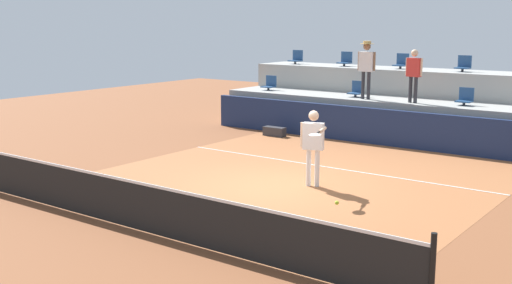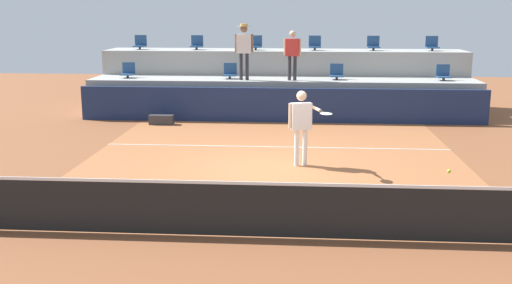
{
  "view_description": "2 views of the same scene",
  "coord_description": "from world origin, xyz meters",
  "px_view_note": "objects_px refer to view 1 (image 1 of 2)",
  "views": [
    {
      "loc": [
        7.93,
        -11.5,
        3.7
      ],
      "look_at": [
        0.19,
        -1.01,
        1.21
      ],
      "focal_mm": 44.47,
      "sensor_mm": 36.0,
      "label": 1
    },
    {
      "loc": [
        0.6,
        -12.86,
        3.52
      ],
      "look_at": [
        -0.21,
        -1.84,
        1.07
      ],
      "focal_mm": 41.86,
      "sensor_mm": 36.0,
      "label": 2
    }
  ],
  "objects_px": {
    "equipment_bag": "(274,132)",
    "stadium_chair_upper_mid_left": "(402,62)",
    "stadium_chair_upper_far_left": "(296,58)",
    "stadium_chair_upper_left": "(345,60)",
    "stadium_chair_lower_far_left": "(270,84)",
    "tennis_player": "(313,140)",
    "spectator_in_white": "(414,71)",
    "stadium_chair_upper_mid_right": "(464,65)",
    "spectator_with_hat": "(367,63)",
    "stadium_chair_lower_right": "(465,98)",
    "stadium_chair_lower_left": "(357,90)",
    "tennis_ball": "(337,203)"
  },
  "relations": [
    {
      "from": "stadium_chair_upper_mid_right",
      "to": "spectator_with_hat",
      "type": "distance_m",
      "value": 3.22
    },
    {
      "from": "stadium_chair_lower_far_left",
      "to": "stadium_chair_lower_left",
      "type": "height_order",
      "value": "same"
    },
    {
      "from": "spectator_with_hat",
      "to": "equipment_bag",
      "type": "distance_m",
      "value": 3.68
    },
    {
      "from": "stadium_chair_lower_left",
      "to": "stadium_chair_lower_right",
      "type": "height_order",
      "value": "same"
    },
    {
      "from": "stadium_chair_lower_right",
      "to": "tennis_player",
      "type": "height_order",
      "value": "stadium_chair_lower_right"
    },
    {
      "from": "stadium_chair_upper_mid_right",
      "to": "equipment_bag",
      "type": "distance_m",
      "value": 6.48
    },
    {
      "from": "stadium_chair_lower_far_left",
      "to": "spectator_with_hat",
      "type": "height_order",
      "value": "spectator_with_hat"
    },
    {
      "from": "stadium_chair_upper_left",
      "to": "stadium_chair_lower_right",
      "type": "bearing_deg",
      "value": -19.74
    },
    {
      "from": "stadium_chair_upper_left",
      "to": "tennis_ball",
      "type": "bearing_deg",
      "value": -61.87
    },
    {
      "from": "stadium_chair_upper_far_left",
      "to": "tennis_player",
      "type": "distance_m",
      "value": 10.48
    },
    {
      "from": "stadium_chair_upper_far_left",
      "to": "spectator_with_hat",
      "type": "height_order",
      "value": "spectator_with_hat"
    },
    {
      "from": "stadium_chair_upper_far_left",
      "to": "stadium_chair_upper_left",
      "type": "distance_m",
      "value": 2.11
    },
    {
      "from": "stadium_chair_lower_right",
      "to": "tennis_ball",
      "type": "height_order",
      "value": "stadium_chair_lower_right"
    },
    {
      "from": "stadium_chair_lower_left",
      "to": "tennis_ball",
      "type": "xyz_separation_m",
      "value": [
        4.93,
        -10.09,
        -0.62
      ]
    },
    {
      "from": "stadium_chair_upper_left",
      "to": "equipment_bag",
      "type": "height_order",
      "value": "stadium_chair_upper_left"
    },
    {
      "from": "stadium_chair_lower_left",
      "to": "tennis_ball",
      "type": "bearing_deg",
      "value": -63.97
    },
    {
      "from": "stadium_chair_upper_left",
      "to": "tennis_ball",
      "type": "height_order",
      "value": "stadium_chair_upper_left"
    },
    {
      "from": "stadium_chair_upper_mid_right",
      "to": "tennis_ball",
      "type": "bearing_deg",
      "value": -80.25
    },
    {
      "from": "spectator_in_white",
      "to": "tennis_ball",
      "type": "distance_m",
      "value": 10.2
    },
    {
      "from": "tennis_player",
      "to": "equipment_bag",
      "type": "distance_m",
      "value": 6.56
    },
    {
      "from": "stadium_chair_lower_right",
      "to": "stadium_chair_upper_left",
      "type": "height_order",
      "value": "stadium_chair_upper_left"
    },
    {
      "from": "stadium_chair_upper_mid_left",
      "to": "spectator_with_hat",
      "type": "bearing_deg",
      "value": -96.03
    },
    {
      "from": "stadium_chair_lower_left",
      "to": "stadium_chair_lower_right",
      "type": "relative_size",
      "value": 1.0
    },
    {
      "from": "stadium_chair_upper_left",
      "to": "spectator_in_white",
      "type": "height_order",
      "value": "spectator_in_white"
    },
    {
      "from": "tennis_player",
      "to": "spectator_in_white",
      "type": "distance_m",
      "value": 6.45
    },
    {
      "from": "stadium_chair_lower_far_left",
      "to": "spectator_with_hat",
      "type": "xyz_separation_m",
      "value": [
        4.03,
        -0.38,
        0.93
      ]
    },
    {
      "from": "stadium_chair_upper_mid_right",
      "to": "stadium_chair_upper_left",
      "type": "bearing_deg",
      "value": 180.0
    },
    {
      "from": "stadium_chair_lower_left",
      "to": "spectator_with_hat",
      "type": "height_order",
      "value": "spectator_with_hat"
    },
    {
      "from": "stadium_chair_lower_left",
      "to": "stadium_chair_lower_right",
      "type": "distance_m",
      "value": 3.59
    },
    {
      "from": "stadium_chair_upper_far_left",
      "to": "equipment_bag",
      "type": "height_order",
      "value": "stadium_chair_upper_far_left"
    },
    {
      "from": "stadium_chair_upper_mid_right",
      "to": "spectator_in_white",
      "type": "relative_size",
      "value": 0.32
    },
    {
      "from": "equipment_bag",
      "to": "stadium_chair_upper_mid_left",
      "type": "bearing_deg",
      "value": 54.04
    },
    {
      "from": "stadium_chair_upper_mid_right",
      "to": "equipment_bag",
      "type": "relative_size",
      "value": 0.68
    },
    {
      "from": "equipment_bag",
      "to": "stadium_chair_upper_mid_right",
      "type": "bearing_deg",
      "value": 37.6
    },
    {
      "from": "stadium_chair_lower_left",
      "to": "stadium_chair_upper_mid_left",
      "type": "height_order",
      "value": "stadium_chair_upper_mid_left"
    },
    {
      "from": "tennis_player",
      "to": "equipment_bag",
      "type": "xyz_separation_m",
      "value": [
        -4.39,
        4.79,
        -0.92
      ]
    },
    {
      "from": "stadium_chair_upper_left",
      "to": "stadium_chair_upper_mid_left",
      "type": "height_order",
      "value": "same"
    },
    {
      "from": "stadium_chair_upper_left",
      "to": "spectator_with_hat",
      "type": "height_order",
      "value": "spectator_with_hat"
    },
    {
      "from": "spectator_in_white",
      "to": "equipment_bag",
      "type": "relative_size",
      "value": 2.13
    },
    {
      "from": "stadium_chair_lower_far_left",
      "to": "tennis_player",
      "type": "bearing_deg",
      "value": -48.5
    },
    {
      "from": "stadium_chair_lower_left",
      "to": "stadium_chair_upper_left",
      "type": "xyz_separation_m",
      "value": [
        -1.43,
        1.8,
        0.85
      ]
    },
    {
      "from": "stadium_chair_lower_left",
      "to": "stadium_chair_lower_far_left",
      "type": "bearing_deg",
      "value": 180.0
    },
    {
      "from": "spectator_in_white",
      "to": "stadium_chair_upper_mid_left",
      "type": "bearing_deg",
      "value": 121.94
    },
    {
      "from": "spectator_with_hat",
      "to": "stadium_chair_lower_right",
      "type": "bearing_deg",
      "value": 7.12
    },
    {
      "from": "spectator_in_white",
      "to": "tennis_ball",
      "type": "bearing_deg",
      "value": -73.8
    },
    {
      "from": "stadium_chair_upper_far_left",
      "to": "spectator_with_hat",
      "type": "relative_size",
      "value": 0.28
    },
    {
      "from": "stadium_chair_lower_far_left",
      "to": "stadium_chair_upper_far_left",
      "type": "xyz_separation_m",
      "value": [
        -0.03,
        1.8,
        0.85
      ]
    },
    {
      "from": "stadium_chair_upper_far_left",
      "to": "stadium_chair_upper_mid_right",
      "type": "xyz_separation_m",
      "value": [
        6.42,
        0.0,
        0.0
      ]
    },
    {
      "from": "stadium_chair_lower_right",
      "to": "stadium_chair_upper_mid_left",
      "type": "bearing_deg",
      "value": 147.66
    },
    {
      "from": "stadium_chair_lower_left",
      "to": "stadium_chair_upper_mid_right",
      "type": "height_order",
      "value": "stadium_chair_upper_mid_right"
    }
  ]
}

